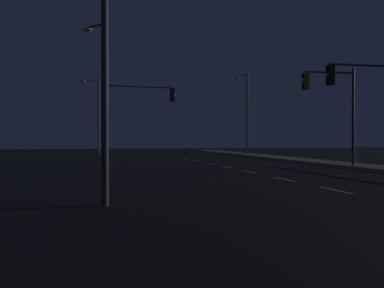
% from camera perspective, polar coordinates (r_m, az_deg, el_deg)
% --- Properties ---
extents(ground_plane, '(112.00, 112.00, 0.00)m').
position_cam_1_polar(ground_plane, '(22.89, 6.88, -3.45)').
color(ground_plane, black).
rests_on(ground_plane, ground).
extents(sidewalk_right, '(2.35, 77.00, 0.14)m').
position_cam_1_polar(sidewalk_right, '(26.28, 22.46, -2.81)').
color(sidewalk_right, gray).
rests_on(sidewalk_right, ground).
extents(lane_markings_center, '(0.14, 50.00, 0.01)m').
position_cam_1_polar(lane_markings_center, '(26.21, 4.38, -2.91)').
color(lane_markings_center, silver).
rests_on(lane_markings_center, ground).
extents(lane_edge_line, '(0.14, 53.00, 0.01)m').
position_cam_1_polar(lane_edge_line, '(29.85, 14.72, -2.50)').
color(lane_edge_line, silver).
rests_on(lane_edge_line, ground).
extents(traffic_light_mid_left, '(3.20, 0.34, 5.44)m').
position_cam_1_polar(traffic_light_mid_left, '(26.57, 17.10, 5.58)').
color(traffic_light_mid_left, '#2D3033').
rests_on(traffic_light_mid_left, sidewalk_right).
extents(traffic_light_near_left, '(5.10, 0.79, 5.62)m').
position_cam_1_polar(traffic_light_near_left, '(32.72, -6.89, 4.81)').
color(traffic_light_near_left, '#38383D').
rests_on(traffic_light_near_left, ground).
extents(traffic_light_near_right, '(3.76, 0.34, 5.27)m').
position_cam_1_polar(traffic_light_near_right, '(23.41, 20.85, 6.03)').
color(traffic_light_near_right, '#38383D').
rests_on(traffic_light_near_right, sidewalk_right).
extents(street_lamp_corner, '(0.94, 2.03, 8.06)m').
position_cam_1_polar(street_lamp_corner, '(45.97, 6.69, 4.77)').
color(street_lamp_corner, '#38383D').
rests_on(street_lamp_corner, sidewalk_right).
extents(street_lamp_across_street, '(1.88, 0.79, 7.64)m').
position_cam_1_polar(street_lamp_across_street, '(46.87, -11.98, 4.21)').
color(street_lamp_across_street, '#4C4C51').
rests_on(street_lamp_across_street, ground).
extents(street_lamp_mid_block, '(1.32, 1.28, 7.94)m').
position_cam_1_polar(street_lamp_mid_block, '(25.17, -11.21, 7.63)').
color(street_lamp_mid_block, '#2D3033').
rests_on(street_lamp_mid_block, ground).
extents(street_lamp_median, '(0.92, 2.09, 6.52)m').
position_cam_1_polar(street_lamp_median, '(11.77, -11.48, 12.23)').
color(street_lamp_median, '#38383D').
rests_on(street_lamp_median, ground).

